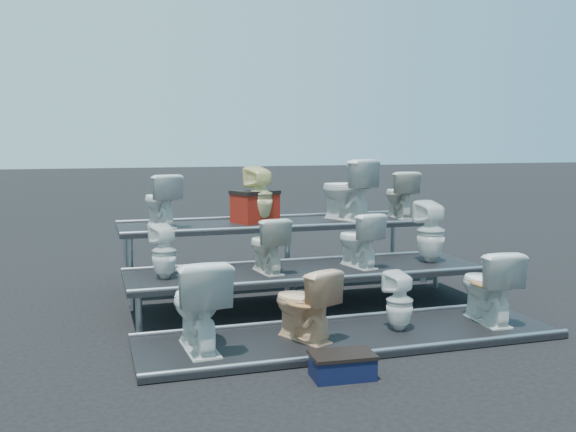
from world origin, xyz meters
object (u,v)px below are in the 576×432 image
object	(u,v)px
toilet_8	(160,200)
toilet_10	(346,189)
toilet_3	(488,285)
red_crate	(255,208)
toilet_2	(399,301)
toilet_1	(304,303)
toilet_6	(358,239)
toilet_11	(400,194)
toilet_7	(431,232)
toilet_9	(260,195)
step_stool	(342,367)
toilet_0	(198,304)
toilet_4	(164,252)
toilet_5	(267,245)

from	to	relation	value
toilet_8	toilet_10	world-z (taller)	toilet_10
toilet_8	toilet_3	bearing A→B (deg)	125.56
red_crate	toilet_10	bearing A→B (deg)	-25.21
toilet_2	toilet_1	bearing A→B (deg)	-12.69
toilet_1	toilet_6	world-z (taller)	toilet_6
toilet_2	toilet_11	world-z (taller)	toilet_11
toilet_7	toilet_10	size ratio (longest dim) A/B	0.90
toilet_2	toilet_10	xyz separation A→B (m)	(0.48, 2.60, 0.93)
toilet_7	toilet_10	xyz separation A→B (m)	(-0.60, 1.30, 0.44)
toilet_2	toilet_9	size ratio (longest dim) A/B	0.78
toilet_10	step_stool	xyz separation A→B (m)	(-1.46, -3.51, -1.19)
toilet_6	toilet_11	bearing A→B (deg)	-144.51
toilet_0	step_stool	world-z (taller)	toilet_0
toilet_9	red_crate	distance (m)	0.21
toilet_3	toilet_11	distance (m)	2.72
toilet_4	toilet_3	bearing A→B (deg)	140.02
toilet_5	toilet_9	world-z (taller)	toilet_9
toilet_3	toilet_11	world-z (taller)	toilet_11
toilet_1	toilet_10	xyz separation A→B (m)	(1.49, 2.60, 0.87)
toilet_2	toilet_4	distance (m)	2.58
toilet_5	toilet_8	world-z (taller)	toilet_8
toilet_5	toilet_7	size ratio (longest dim) A/B	0.84
toilet_4	toilet_9	size ratio (longest dim) A/B	0.79
toilet_1	toilet_4	world-z (taller)	toilet_4
toilet_1	toilet_3	distance (m)	2.04
toilet_10	toilet_5	bearing A→B (deg)	17.57
step_stool	toilet_11	bearing A→B (deg)	60.49
toilet_0	toilet_11	world-z (taller)	toilet_11
toilet_8	toilet_9	bearing A→B (deg)	165.41
toilet_4	toilet_11	distance (m)	3.76
toilet_3	toilet_5	size ratio (longest dim) A/B	1.22
toilet_8	toilet_4	bearing A→B (deg)	70.78
toilet_5	toilet_9	bearing A→B (deg)	-108.48
toilet_3	toilet_7	size ratio (longest dim) A/B	1.02
step_stool	toilet_8	bearing A→B (deg)	111.08
toilet_5	toilet_11	size ratio (longest dim) A/B	0.95
toilet_0	toilet_9	xyz separation A→B (m)	(1.27, 2.60, 0.76)
toilet_7	toilet_11	distance (m)	1.37
toilet_1	toilet_7	bearing A→B (deg)	-172.83
toilet_7	toilet_9	xyz separation A→B (m)	(-1.85, 1.30, 0.40)
toilet_8	toilet_10	bearing A→B (deg)	165.41
toilet_4	toilet_7	world-z (taller)	toilet_7
toilet_1	toilet_5	size ratio (longest dim) A/B	1.11
toilet_0	toilet_3	xyz separation A→B (m)	(3.06, 0.00, -0.04)
toilet_8	toilet_11	world-z (taller)	toilet_8
toilet_11	toilet_2	bearing A→B (deg)	68.72
toilet_8	toilet_9	distance (m)	1.32
toilet_6	red_crate	bearing A→B (deg)	-68.12
toilet_5	toilet_1	bearing A→B (deg)	83.05
toilet_4	red_crate	size ratio (longest dim) A/B	1.12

